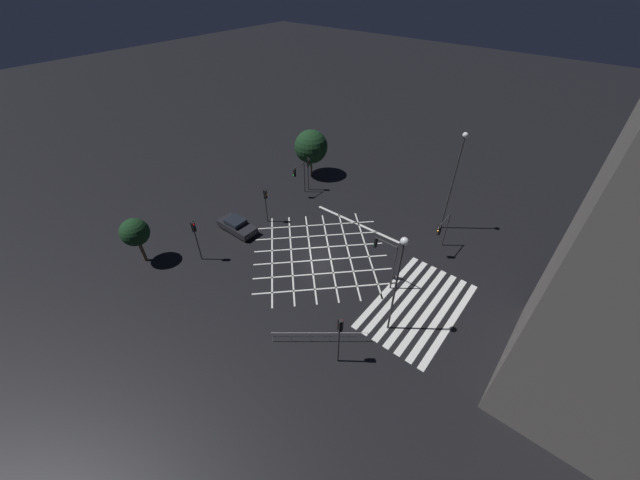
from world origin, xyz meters
TOP-DOWN VIEW (x-y plane):
  - ground_plane at (0.00, 0.00)m, footprint 200.00×200.00m
  - road_markings at (0.31, -5.93)m, footprint 14.92×20.33m
  - traffic_light_median_north at (0.53, 7.30)m, footprint 0.36×0.39m
  - traffic_light_ne_main at (6.41, 8.23)m, footprint 1.88×0.36m
  - traffic_light_ne_cross at (7.99, 8.13)m, footprint 0.36×0.39m
  - traffic_light_median_south at (0.29, -6.24)m, footprint 0.36×2.14m
  - traffic_light_nw_cross at (-7.33, 7.77)m, footprint 0.36×0.39m
  - traffic_light_se_main at (6.95, -8.23)m, footprint 2.44×0.36m
  - traffic_light_sw_main at (-7.78, -7.91)m, footprint 0.39×0.36m
  - street_lamp_east at (10.78, -6.98)m, footprint 0.47×0.47m
  - street_lamp_west at (-3.33, -9.16)m, footprint 0.52×0.52m
  - street_tree_near at (-10.59, 11.66)m, footprint 2.41×2.41m
  - street_tree_far at (10.99, 10.26)m, footprint 3.94×3.94m
  - waiting_car at (-2.48, 8.58)m, footprint 1.75×4.20m
  - pedestrian_railing at (-7.42, -6.01)m, footprint 4.28×5.28m

SIDE VIEW (x-z plane):
  - ground_plane at x=0.00m, z-range 0.00..0.00m
  - road_markings at x=0.31m, z-range 0.00..0.01m
  - waiting_car at x=-2.48m, z-range -0.03..1.29m
  - pedestrian_railing at x=-7.42m, z-range 0.14..1.19m
  - traffic_light_se_main at x=6.95m, z-range 0.86..4.54m
  - traffic_light_median_north at x=0.53m, z-range 0.82..4.62m
  - traffic_light_ne_main at x=6.41m, z-range 0.85..4.62m
  - traffic_light_ne_cross at x=7.99m, z-range 0.86..4.88m
  - traffic_light_nw_cross at x=-7.33m, z-range 0.90..5.09m
  - traffic_light_sw_main at x=-7.78m, z-range 0.90..5.14m
  - street_tree_near at x=-10.59m, z-range 0.97..5.38m
  - traffic_light_median_south at x=0.29m, z-range 1.04..5.59m
  - street_tree_far at x=10.99m, z-range 0.86..6.54m
  - street_lamp_west at x=-3.33m, z-range 1.75..10.31m
  - street_lamp_east at x=10.78m, z-range 1.57..11.54m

